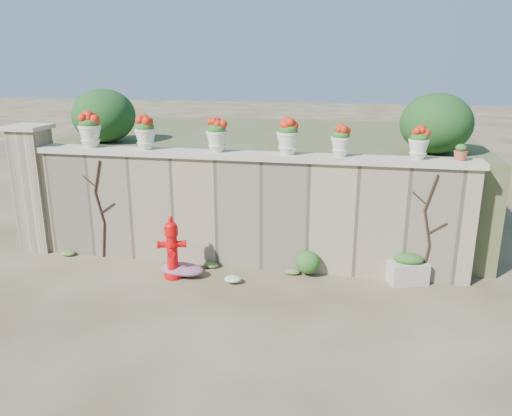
% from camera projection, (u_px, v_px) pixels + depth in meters
% --- Properties ---
extents(ground, '(80.00, 80.00, 0.00)m').
position_uv_depth(ground, '(215.00, 308.00, 7.66)').
color(ground, '#473723').
rests_on(ground, ground).
extents(stone_wall, '(8.00, 0.40, 2.00)m').
position_uv_depth(stone_wall, '(241.00, 212.00, 9.07)').
color(stone_wall, gray).
rests_on(stone_wall, ground).
extents(wall_cap, '(8.10, 0.52, 0.10)m').
position_uv_depth(wall_cap, '(240.00, 155.00, 8.77)').
color(wall_cap, '#BBAF9E').
rests_on(wall_cap, stone_wall).
extents(gate_pillar, '(0.72, 0.72, 2.48)m').
position_uv_depth(gate_pillar, '(35.00, 188.00, 9.79)').
color(gate_pillar, gray).
rests_on(gate_pillar, ground).
extents(raised_fill, '(9.00, 6.00, 2.00)m').
position_uv_depth(raised_fill, '(271.00, 175.00, 12.08)').
color(raised_fill, '#384C23').
rests_on(raised_fill, ground).
extents(back_shrub_left, '(1.30, 1.30, 1.10)m').
position_uv_depth(back_shrub_left, '(104.00, 116.00, 10.37)').
color(back_shrub_left, '#143814').
rests_on(back_shrub_left, raised_fill).
extents(back_shrub_right, '(1.30, 1.30, 1.10)m').
position_uv_depth(back_shrub_right, '(436.00, 123.00, 9.10)').
color(back_shrub_right, '#143814').
rests_on(back_shrub_right, raised_fill).
extents(vine_left, '(0.60, 0.04, 1.91)m').
position_uv_depth(vine_left, '(100.00, 208.00, 9.38)').
color(vine_left, black).
rests_on(vine_left, ground).
extents(vine_right, '(0.60, 0.04, 1.91)m').
position_uv_depth(vine_right, '(428.00, 228.00, 8.24)').
color(vine_right, black).
rests_on(vine_right, ground).
extents(fire_hydrant, '(0.49, 0.34, 1.12)m').
position_uv_depth(fire_hydrant, '(172.00, 247.00, 8.58)').
color(fire_hydrant, red).
rests_on(fire_hydrant, ground).
extents(planter_box, '(0.72, 0.56, 0.53)m').
position_uv_depth(planter_box, '(408.00, 269.00, 8.47)').
color(planter_box, '#BBAF9E').
rests_on(planter_box, ground).
extents(green_shrub, '(0.61, 0.55, 0.58)m').
position_uv_depth(green_shrub, '(306.00, 261.00, 8.73)').
color(green_shrub, '#1E5119').
rests_on(green_shrub, ground).
extents(magenta_clump, '(1.02, 0.68, 0.27)m').
position_uv_depth(magenta_clump, '(182.00, 267.00, 8.83)').
color(magenta_clump, '#B8249E').
rests_on(magenta_clump, ground).
extents(white_flowers, '(0.48, 0.39, 0.17)m').
position_uv_depth(white_flowers, '(234.00, 278.00, 8.49)').
color(white_flowers, white).
rests_on(white_flowers, ground).
extents(urn_pot_0, '(0.42, 0.42, 0.65)m').
position_uv_depth(urn_pot_0, '(90.00, 130.00, 9.22)').
color(urn_pot_0, beige).
rests_on(urn_pot_0, wall_cap).
extents(urn_pot_1, '(0.38, 0.38, 0.60)m').
position_uv_depth(urn_pot_1, '(145.00, 133.00, 9.01)').
color(urn_pot_1, beige).
rests_on(urn_pot_1, wall_cap).
extents(urn_pot_2, '(0.38, 0.38, 0.59)m').
position_uv_depth(urn_pot_2, '(217.00, 135.00, 8.76)').
color(urn_pot_2, beige).
rests_on(urn_pot_2, wall_cap).
extents(urn_pot_3, '(0.39, 0.39, 0.62)m').
position_uv_depth(urn_pot_3, '(288.00, 137.00, 8.51)').
color(urn_pot_3, beige).
rests_on(urn_pot_3, wall_cap).
extents(urn_pot_4, '(0.33, 0.33, 0.52)m').
position_uv_depth(urn_pot_4, '(341.00, 141.00, 8.35)').
color(urn_pot_4, beige).
rests_on(urn_pot_4, wall_cap).
extents(urn_pot_5, '(0.33, 0.33, 0.52)m').
position_uv_depth(urn_pot_5, '(419.00, 143.00, 8.11)').
color(urn_pot_5, beige).
rests_on(urn_pot_5, wall_cap).
extents(terracotta_pot, '(0.22, 0.22, 0.26)m').
position_uv_depth(terracotta_pot, '(461.00, 153.00, 8.02)').
color(terracotta_pot, '#B24A36').
rests_on(terracotta_pot, wall_cap).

